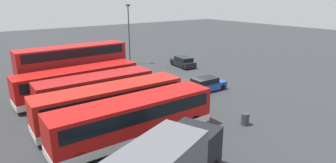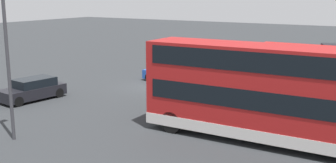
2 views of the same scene
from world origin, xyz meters
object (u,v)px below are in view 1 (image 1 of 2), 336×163
Objects in this scene: bus_single_deck_near_end at (135,118)px; car_hatchback_silver at (183,62)px; lamp_post_tall at (129,30)px; bus_single_deck_third at (96,91)px; waste_bin_yellow at (245,119)px; bus_double_decker_fifth at (74,65)px; bus_single_deck_fourth at (79,82)px; bus_single_deck_second at (111,103)px; car_small_green at (206,84)px.

car_hatchback_silver is at bearing -48.11° from bus_single_deck_near_end.
lamp_post_tall is (20.18, -10.83, 3.30)m from bus_single_deck_near_end.
car_hatchback_silver is at bearing -65.21° from bus_single_deck_third.
lamp_post_tall is 23.77m from waste_bin_yellow.
lamp_post_tall is 8.92× the size of waste_bin_yellow.
waste_bin_yellow is (-3.00, -7.93, -1.15)m from bus_single_deck_near_end.
bus_single_deck_near_end is 2.62× the size of car_hatchback_silver.
lamp_post_tall is at bearing -59.29° from bus_double_decker_fifth.
bus_single_deck_third is at bearing -1.58° from bus_single_deck_near_end.
bus_single_deck_near_end is at bearing -179.19° from bus_single_deck_fourth.
bus_single_deck_second reaches higher than car_small_green.
bus_double_decker_fifth is at bearing -4.05° from bus_single_deck_third.
car_small_green is at bearing -83.97° from bus_single_deck_second.
bus_single_deck_near_end is at bearing 151.77° from lamp_post_tall.
bus_single_deck_fourth is at bearing 1.09° from bus_single_deck_second.
bus_single_deck_near_end is 23.14m from lamp_post_tall.
bus_single_deck_second and bus_single_deck_fourth have the same top height.
bus_double_decker_fifth is at bearing 120.71° from lamp_post_tall.
bus_single_deck_second is 10.41m from waste_bin_yellow.
bus_single_deck_third is 1.20× the size of lamp_post_tall.
bus_double_decker_fifth reaches higher than bus_single_deck_fourth.
car_hatchback_silver is (0.30, -15.41, -1.75)m from bus_double_decker_fifth.
bus_single_deck_fourth is 1.03× the size of bus_double_decker_fifth.
lamp_post_tall reaches higher than car_hatchback_silver.
bus_single_deck_third is 17.18m from lamp_post_tall.
bus_single_deck_near_end is 1.02× the size of bus_double_decker_fifth.
waste_bin_yellow is (-10.10, -7.74, -1.14)m from bus_single_deck_third.
car_small_green is (-5.71, -11.39, -0.92)m from bus_single_deck_fourth.
bus_single_deck_near_end is 7.10m from bus_single_deck_third.
bus_double_decker_fifth is (7.05, -0.50, 0.83)m from bus_single_deck_third.
waste_bin_yellow is at bearing -149.12° from bus_single_deck_fourth.
bus_single_deck_third is at bearing -174.25° from bus_single_deck_fourth.
lamp_post_tall reaches higher than waste_bin_yellow.
waste_bin_yellow is (-7.81, 3.31, -0.23)m from car_small_green.
bus_single_deck_near_end reaches higher than waste_bin_yellow.
bus_single_deck_near_end is 0.99× the size of bus_single_deck_fourth.
car_hatchback_silver is 8.86m from lamp_post_tall.
bus_single_deck_near_end is at bearing -179.72° from bus_single_deck_second.
bus_single_deck_fourth is at bearing 131.33° from lamp_post_tall.
car_small_green is at bearing -23.00° from waste_bin_yellow.
bus_single_deck_near_end and bus_single_deck_third have the same top height.
bus_single_deck_second is at bearing 176.13° from bus_double_decker_fifth.
waste_bin_yellow is at bearing -110.70° from bus_single_deck_near_end.
bus_single_deck_near_end is 8.56m from waste_bin_yellow.
bus_single_deck_near_end is at bearing 113.15° from car_small_green.
bus_single_deck_third is 0.89× the size of bus_double_decker_fifth.
bus_single_deck_third and bus_single_deck_fourth have the same top height.
bus_single_deck_fourth reaches higher than waste_bin_yellow.
bus_single_deck_second is 1.03× the size of bus_double_decker_fifth.
lamp_post_tall is at bearing -48.67° from bus_single_deck_fourth.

